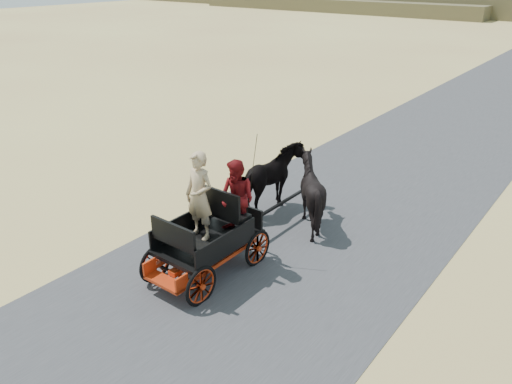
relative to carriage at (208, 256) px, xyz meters
The scene contains 8 objects.
ground 2.53m from the carriage, 71.22° to the right, with size 140.00×140.00×0.00m, color tan.
road 2.53m from the carriage, 71.22° to the right, with size 6.00×140.00×0.01m, color #38383A.
ridge_near 62.83m from the carriage, 117.69° to the left, with size 40.00×4.00×1.60m, color brown.
carriage is the anchor object (origin of this frame).
horse_left 3.09m from the carriage, 100.39° to the left, with size 0.91×2.01×1.70m, color black.
horse_right 3.09m from the carriage, 79.61° to the left, with size 1.37×1.54×1.70m, color black.
driver_man 1.28m from the carriage, 165.96° to the left, with size 0.66×0.43×1.80m, color tan.
passenger_woman 1.33m from the carriage, 63.43° to the left, with size 0.77×0.60×1.58m, color #660C0F.
Camera 1 is at (5.25, -3.88, 5.72)m, focal length 35.00 mm.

